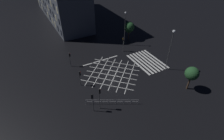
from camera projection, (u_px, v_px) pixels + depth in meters
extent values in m
plane|color=black|center=(112.00, 73.00, 38.33)|extent=(200.00, 200.00, 0.00)
cube|color=silver|center=(138.00, 64.00, 40.98)|extent=(9.23, 0.50, 0.01)
cube|color=silver|center=(141.00, 63.00, 41.33)|extent=(9.23, 0.50, 0.01)
cube|color=silver|center=(144.00, 62.00, 41.67)|extent=(9.23, 0.50, 0.01)
cube|color=silver|center=(147.00, 61.00, 42.02)|extent=(9.23, 0.50, 0.01)
cube|color=silver|center=(150.00, 60.00, 42.36)|extent=(9.23, 0.50, 0.01)
cube|color=silver|center=(153.00, 59.00, 42.71)|extent=(9.23, 0.50, 0.01)
cube|color=silver|center=(156.00, 58.00, 43.06)|extent=(9.23, 0.50, 0.01)
cube|color=silver|center=(117.00, 63.00, 41.48)|extent=(8.07, 8.07, 0.01)
cube|color=silver|center=(130.00, 76.00, 37.40)|extent=(8.07, 8.07, 0.01)
cube|color=silver|center=(115.00, 67.00, 40.22)|extent=(8.07, 8.07, 0.01)
cube|color=silver|center=(123.00, 75.00, 37.77)|extent=(8.07, 8.07, 0.01)
cube|color=silver|center=(113.00, 71.00, 38.96)|extent=(8.07, 8.07, 0.01)
cube|color=silver|center=(116.00, 74.00, 38.14)|extent=(8.07, 8.07, 0.01)
cube|color=silver|center=(111.00, 75.00, 37.70)|extent=(8.07, 8.07, 0.01)
cube|color=silver|center=(108.00, 72.00, 38.51)|extent=(8.07, 8.07, 0.01)
cube|color=silver|center=(109.00, 80.00, 36.44)|extent=(8.07, 8.07, 0.01)
cube|color=silver|center=(101.00, 71.00, 38.88)|extent=(8.07, 8.07, 0.01)
cube|color=silver|center=(106.00, 85.00, 35.17)|extent=(8.07, 8.07, 0.01)
cube|color=silver|center=(95.00, 70.00, 39.25)|extent=(8.07, 8.07, 0.01)
cube|color=silver|center=(101.00, 61.00, 42.29)|extent=(0.30, 9.23, 0.01)
cube|color=beige|center=(39.00, 2.00, 74.85)|extent=(1.40, 0.06, 1.80)
cube|color=black|center=(40.00, 4.00, 72.38)|extent=(1.40, 0.06, 1.80)
cube|color=beige|center=(42.00, 7.00, 69.91)|extent=(1.40, 0.06, 1.80)
cube|color=black|center=(44.00, 9.00, 67.44)|extent=(1.40, 0.06, 1.80)
cube|color=black|center=(46.00, 12.00, 64.97)|extent=(1.40, 0.06, 1.80)
cube|color=beige|center=(48.00, 15.00, 62.51)|extent=(1.40, 0.06, 1.80)
cube|color=black|center=(50.00, 18.00, 60.04)|extent=(1.40, 0.06, 1.80)
cube|color=beige|center=(53.00, 21.00, 57.57)|extent=(1.40, 0.06, 1.80)
cube|color=beige|center=(55.00, 25.00, 55.10)|extent=(1.40, 0.06, 1.80)
cube|color=black|center=(58.00, 29.00, 52.63)|extent=(1.40, 0.06, 1.80)
cube|color=black|center=(61.00, 33.00, 50.17)|extent=(1.40, 0.06, 1.80)
cube|color=beige|center=(42.00, 0.00, 65.50)|extent=(1.40, 0.06, 1.80)
cube|color=black|center=(44.00, 3.00, 63.03)|extent=(1.40, 0.06, 1.80)
cube|color=black|center=(46.00, 5.00, 60.56)|extent=(1.40, 0.06, 1.80)
cube|color=beige|center=(48.00, 8.00, 58.10)|extent=(1.40, 0.06, 1.80)
cube|color=black|center=(50.00, 11.00, 55.63)|extent=(1.40, 0.06, 1.80)
cube|color=black|center=(53.00, 14.00, 53.16)|extent=(1.40, 0.06, 1.80)
cube|color=beige|center=(56.00, 18.00, 50.69)|extent=(1.40, 0.06, 1.80)
cube|color=black|center=(59.00, 22.00, 48.22)|extent=(1.40, 0.06, 1.80)
cube|color=black|center=(48.00, 1.00, 53.69)|extent=(1.40, 0.06, 1.80)
cube|color=beige|center=(51.00, 3.00, 51.22)|extent=(1.40, 0.06, 1.80)
cube|color=black|center=(54.00, 7.00, 48.75)|extent=(1.40, 0.06, 1.80)
cube|color=beige|center=(57.00, 10.00, 46.28)|extent=(1.40, 0.06, 1.80)
cylinder|color=#424244|center=(70.00, 60.00, 39.30)|extent=(0.11, 0.11, 3.55)
cube|color=black|center=(70.00, 55.00, 38.59)|extent=(0.28, 0.16, 0.90)
sphere|color=red|center=(70.00, 54.00, 38.45)|extent=(0.18, 0.18, 0.18)
sphere|color=black|center=(70.00, 55.00, 38.63)|extent=(0.18, 0.18, 0.18)
sphere|color=black|center=(70.00, 56.00, 38.81)|extent=(0.18, 0.18, 0.18)
cube|color=black|center=(69.00, 55.00, 38.56)|extent=(0.36, 0.02, 0.98)
cylinder|color=#424244|center=(99.00, 99.00, 28.92)|extent=(0.11, 0.11, 4.54)
cube|color=black|center=(100.00, 91.00, 27.92)|extent=(0.28, 0.16, 0.90)
sphere|color=red|center=(100.00, 90.00, 27.78)|extent=(0.18, 0.18, 0.18)
sphere|color=black|center=(100.00, 91.00, 27.96)|extent=(0.18, 0.18, 0.18)
sphere|color=black|center=(100.00, 92.00, 28.14)|extent=(0.18, 0.18, 0.18)
cube|color=black|center=(99.00, 91.00, 27.88)|extent=(0.36, 0.02, 0.98)
cylinder|color=#424244|center=(93.00, 103.00, 28.67)|extent=(0.11, 0.11, 3.88)
cube|color=black|center=(92.00, 96.00, 27.90)|extent=(0.16, 0.28, 0.90)
sphere|color=black|center=(92.00, 94.00, 27.80)|extent=(0.18, 0.18, 0.18)
sphere|color=orange|center=(92.00, 96.00, 27.98)|extent=(0.18, 0.18, 0.18)
sphere|color=black|center=(92.00, 97.00, 28.16)|extent=(0.18, 0.18, 0.18)
cube|color=black|center=(92.00, 97.00, 27.84)|extent=(0.02, 0.36, 0.98)
cylinder|color=#424244|center=(124.00, 44.00, 44.48)|extent=(0.11, 0.11, 4.19)
cube|color=black|center=(123.00, 39.00, 43.47)|extent=(0.28, 0.16, 0.90)
sphere|color=black|center=(123.00, 38.00, 43.25)|extent=(0.18, 0.18, 0.18)
sphere|color=orange|center=(123.00, 39.00, 43.43)|extent=(0.18, 0.18, 0.18)
sphere|color=black|center=(123.00, 40.00, 43.61)|extent=(0.18, 0.18, 0.18)
cube|color=black|center=(124.00, 39.00, 43.50)|extent=(0.36, 0.02, 0.98)
cylinder|color=#424244|center=(123.00, 45.00, 44.95)|extent=(0.11, 0.11, 3.31)
cube|color=black|center=(124.00, 42.00, 44.17)|extent=(0.16, 0.28, 0.90)
sphere|color=black|center=(124.00, 41.00, 43.91)|extent=(0.18, 0.18, 0.18)
sphere|color=black|center=(124.00, 42.00, 44.09)|extent=(0.18, 0.18, 0.18)
sphere|color=green|center=(124.00, 43.00, 44.27)|extent=(0.18, 0.18, 0.18)
cube|color=black|center=(124.00, 41.00, 44.23)|extent=(0.02, 0.36, 0.98)
cylinder|color=#424244|center=(80.00, 79.00, 34.06)|extent=(0.11, 0.11, 3.46)
cube|color=black|center=(80.00, 73.00, 33.38)|extent=(0.28, 0.16, 0.90)
sphere|color=red|center=(80.00, 72.00, 33.25)|extent=(0.18, 0.18, 0.18)
sphere|color=black|center=(80.00, 73.00, 33.43)|extent=(0.18, 0.18, 0.18)
sphere|color=black|center=(81.00, 74.00, 33.60)|extent=(0.18, 0.18, 0.18)
cube|color=black|center=(79.00, 74.00, 33.35)|extent=(0.36, 0.02, 0.98)
cylinder|color=#424244|center=(125.00, 30.00, 46.09)|extent=(0.14, 0.14, 8.77)
sphere|color=white|center=(126.00, 13.00, 43.38)|extent=(0.50, 0.50, 0.50)
cylinder|color=#424244|center=(169.00, 52.00, 36.82)|extent=(0.14, 0.14, 8.94)
sphere|color=white|center=(174.00, 31.00, 34.03)|extent=(0.62, 0.62, 0.62)
cylinder|color=#473323|center=(129.00, 35.00, 50.55)|extent=(0.26, 0.26, 2.66)
sphere|color=#235128|center=(129.00, 27.00, 49.07)|extent=(3.03, 3.03, 3.03)
cylinder|color=#473323|center=(189.00, 83.00, 33.47)|extent=(0.32, 0.32, 2.79)
sphere|color=#235128|center=(192.00, 74.00, 32.07)|extent=(2.56, 2.56, 2.56)
cylinder|color=#B7B7BC|center=(86.00, 102.00, 30.79)|extent=(0.05, 0.05, 1.05)
cylinder|color=#B7B7BC|center=(93.00, 102.00, 30.79)|extent=(0.05, 0.05, 1.05)
cylinder|color=#B7B7BC|center=(101.00, 102.00, 30.79)|extent=(0.05, 0.05, 1.05)
cylinder|color=#B7B7BC|center=(108.00, 102.00, 30.79)|extent=(0.05, 0.05, 1.05)
cylinder|color=#B7B7BC|center=(116.00, 102.00, 30.79)|extent=(0.05, 0.05, 1.05)
cylinder|color=#B7B7BC|center=(123.00, 102.00, 30.79)|extent=(0.05, 0.05, 1.05)
cylinder|color=#B7B7BC|center=(131.00, 102.00, 30.79)|extent=(0.05, 0.05, 1.05)
cylinder|color=#B7B7BC|center=(138.00, 102.00, 30.79)|extent=(0.05, 0.05, 1.05)
cylinder|color=#B7B7BC|center=(112.00, 100.00, 30.50)|extent=(4.52, 8.23, 0.04)
cylinder|color=#B7B7BC|center=(112.00, 102.00, 30.76)|extent=(4.52, 8.23, 0.04)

